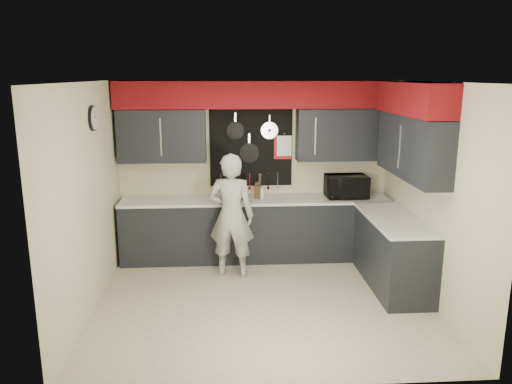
{
  "coord_description": "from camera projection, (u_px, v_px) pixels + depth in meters",
  "views": [
    {
      "loc": [
        -0.45,
        -5.59,
        2.68
      ],
      "look_at": [
        -0.06,
        0.5,
        1.24
      ],
      "focal_mm": 35.0,
      "sensor_mm": 36.0,
      "label": 1
    }
  ],
  "objects": [
    {
      "name": "coffee_maker",
      "position": [
        237.0,
        187.0,
        7.22
      ],
      "size": [
        0.25,
        0.28,
        0.34
      ],
      "rotation": [
        0.0,
        0.0,
        -0.33
      ],
      "color": "black",
      "rests_on": "base_cabinets"
    },
    {
      "name": "person",
      "position": [
        231.0,
        216.0,
        6.66
      ],
      "size": [
        0.69,
        0.52,
        1.68
      ],
      "primitive_type": "imported",
      "rotation": [
        0.0,
        0.0,
        2.93
      ],
      "color": "#A4A4A2",
      "rests_on": "ground"
    },
    {
      "name": "utensil_crock",
      "position": [
        260.0,
        192.0,
        7.27
      ],
      "size": [
        0.13,
        0.13,
        0.17
      ],
      "primitive_type": "cylinder",
      "color": "white",
      "rests_on": "base_cabinets"
    },
    {
      "name": "right_wall_assembly",
      "position": [
        415.0,
        137.0,
        5.99
      ],
      "size": [
        0.36,
        3.5,
        2.6
      ],
      "color": "beige",
      "rests_on": "ground"
    },
    {
      "name": "microwave",
      "position": [
        346.0,
        186.0,
        7.28
      ],
      "size": [
        0.61,
        0.42,
        0.33
      ],
      "primitive_type": "imported",
      "rotation": [
        0.0,
        0.0,
        0.03
      ],
      "color": "black",
      "rests_on": "base_cabinets"
    },
    {
      "name": "back_wall_assembly",
      "position": [
        256.0,
        122.0,
        7.16
      ],
      "size": [
        4.0,
        0.36,
        2.6
      ],
      "color": "beige",
      "rests_on": "ground"
    },
    {
      "name": "left_wall_assembly",
      "position": [
        88.0,
        196.0,
        5.66
      ],
      "size": [
        0.05,
        3.5,
        2.6
      ],
      "color": "beige",
      "rests_on": "ground"
    },
    {
      "name": "knife_block",
      "position": [
        258.0,
        192.0,
        7.23
      ],
      "size": [
        0.11,
        0.11,
        0.2
      ],
      "primitive_type": "cube",
      "rotation": [
        0.0,
        0.0,
        -0.21
      ],
      "color": "#372411",
      "rests_on": "base_cabinets"
    },
    {
      "name": "base_cabinets",
      "position": [
        291.0,
        235.0,
        7.09
      ],
      "size": [
        3.95,
        2.2,
        0.92
      ],
      "color": "black",
      "rests_on": "ground"
    },
    {
      "name": "ground",
      "position": [
        263.0,
        300.0,
        6.07
      ],
      "size": [
        4.0,
        4.0,
        0.0
      ],
      "primitive_type": "plane",
      "color": "#BCB392",
      "rests_on": "ground"
    }
  ]
}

